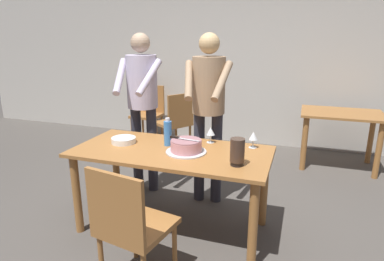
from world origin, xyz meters
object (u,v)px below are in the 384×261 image
(background_chair_1, at_px, (176,120))
(plate_stack, at_px, (124,140))
(cake_on_platter, at_px, (186,147))
(chair_near_side, at_px, (130,224))
(wine_glass_far, at_px, (253,136))
(water_bottle, at_px, (168,133))
(person_standing_beside, at_px, (142,96))
(main_dining_table, at_px, (172,162))
(hurricane_lamp, at_px, (237,152))
(wine_glass_near, at_px, (211,132))
(person_cutting_cake, at_px, (208,101))
(background_chair_0, at_px, (149,111))
(background_table, at_px, (341,124))
(cake_knife, at_px, (179,138))

(background_chair_1, bearing_deg, plate_stack, -82.97)
(cake_on_platter, distance_m, chair_near_side, 0.83)
(plate_stack, distance_m, wine_glass_far, 1.16)
(water_bottle, distance_m, person_standing_beside, 0.77)
(main_dining_table, relative_size, hurricane_lamp, 8.00)
(chair_near_side, bearing_deg, wine_glass_far, 59.09)
(wine_glass_near, distance_m, person_cutting_cake, 0.39)
(cake_on_platter, relative_size, background_chair_0, 0.38)
(chair_near_side, distance_m, background_chair_0, 3.42)
(background_table, bearing_deg, wine_glass_far, -115.80)
(main_dining_table, height_order, background_chair_0, background_chair_0)
(water_bottle, bearing_deg, chair_near_side, -83.99)
(chair_near_side, distance_m, background_chair_1, 2.78)
(wine_glass_near, bearing_deg, water_bottle, -150.13)
(cake_knife, relative_size, hurricane_lamp, 1.29)
(chair_near_side, height_order, background_table, chair_near_side)
(water_bottle, relative_size, person_cutting_cake, 0.15)
(wine_glass_far, bearing_deg, background_chair_1, 130.05)
(cake_on_platter, height_order, water_bottle, water_bottle)
(cake_on_platter, distance_m, wine_glass_near, 0.35)
(cake_on_platter, bearing_deg, main_dining_table, 172.84)
(wine_glass_near, bearing_deg, wine_glass_far, -2.78)
(person_standing_beside, relative_size, background_table, 1.72)
(cake_knife, height_order, wine_glass_far, wine_glass_far)
(water_bottle, relative_size, chair_near_side, 0.28)
(cake_on_platter, height_order, hurricane_lamp, hurricane_lamp)
(plate_stack, bearing_deg, chair_near_side, -58.40)
(wine_glass_near, bearing_deg, chair_near_side, -102.82)
(main_dining_table, bearing_deg, cake_on_platter, -7.16)
(background_table, bearing_deg, cake_on_platter, -123.25)
(cake_on_platter, distance_m, hurricane_lamp, 0.48)
(background_chair_0, bearing_deg, background_chair_1, -34.21)
(hurricane_lamp, bearing_deg, background_table, 67.70)
(wine_glass_far, xyz_separation_m, background_table, (0.87, 1.80, -0.28))
(hurricane_lamp, bearing_deg, plate_stack, 169.46)
(cake_on_platter, xyz_separation_m, wine_glass_near, (0.12, 0.32, 0.05))
(background_table, bearing_deg, wine_glass_near, -125.24)
(cake_knife, xyz_separation_m, plate_stack, (-0.56, 0.05, -0.09))
(main_dining_table, distance_m, wine_glass_near, 0.45)
(main_dining_table, distance_m, background_table, 2.58)
(cake_knife, relative_size, background_table, 0.27)
(background_table, bearing_deg, person_cutting_cake, -132.89)
(person_standing_beside, bearing_deg, background_chair_0, 114.51)
(person_cutting_cake, distance_m, background_chair_0, 2.39)
(cake_knife, height_order, background_table, cake_knife)
(hurricane_lamp, relative_size, person_standing_beside, 0.12)
(cake_on_platter, relative_size, person_standing_beside, 0.20)
(hurricane_lamp, xyz_separation_m, background_chair_0, (-1.97, 2.51, -0.37))
(person_cutting_cake, relative_size, chair_near_side, 1.91)
(main_dining_table, bearing_deg, chair_near_side, -88.84)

